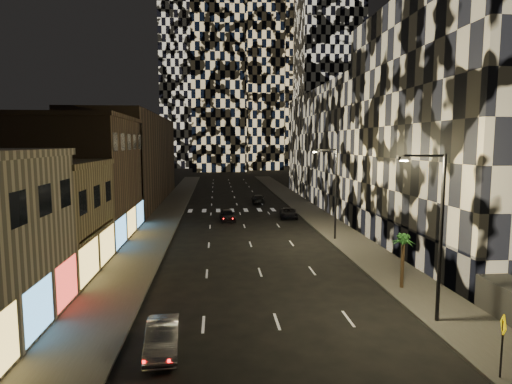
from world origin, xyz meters
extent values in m
cube|color=#47443F|center=(-10.00, 50.00, 0.07)|extent=(4.00, 120.00, 0.15)
cube|color=#47443F|center=(10.00, 50.00, 0.07)|extent=(4.00, 120.00, 0.15)
cube|color=#4C4C47|center=(-7.90, 50.00, 0.07)|extent=(0.20, 120.00, 0.15)
cube|color=#4C4C47|center=(7.90, 50.00, 0.07)|extent=(0.20, 120.00, 0.15)
cube|color=olive|center=(-17.00, 21.00, 4.00)|extent=(10.00, 10.00, 8.00)
cube|color=brown|center=(-17.00, 33.50, 6.00)|extent=(10.00, 15.00, 12.00)
cube|color=brown|center=(-17.00, 60.00, 7.00)|extent=(10.00, 40.00, 14.00)
cube|color=#232326|center=(20.00, 24.50, 11.00)|extent=(16.00, 25.00, 22.00)
cube|color=#383838|center=(12.30, 24.50, 1.50)|extent=(0.60, 25.00, 3.00)
cube|color=#232326|center=(20.00, 57.00, 9.00)|extent=(16.00, 40.00, 18.00)
cube|color=black|center=(35.00, 135.00, 50.00)|extent=(20.00, 20.00, 100.00)
cube|color=black|center=(-12.00, 165.00, 60.00)|extent=(24.00, 24.00, 120.00)
cube|color=black|center=(-2.00, 140.00, 47.50)|extent=(18.00, 18.00, 95.00)
cylinder|color=black|center=(8.60, 10.00, 4.65)|extent=(0.20, 0.20, 9.00)
cylinder|color=black|center=(7.50, 10.00, 9.05)|extent=(2.20, 0.14, 0.14)
cube|color=black|center=(6.40, 10.00, 8.93)|extent=(0.50, 0.25, 0.18)
cube|color=#FFEAB2|center=(6.40, 10.00, 8.81)|extent=(0.35, 0.18, 0.06)
cylinder|color=black|center=(8.60, 30.00, 4.65)|extent=(0.20, 0.20, 9.00)
cylinder|color=black|center=(7.50, 30.00, 9.05)|extent=(2.20, 0.14, 0.14)
cube|color=black|center=(6.40, 30.00, 8.93)|extent=(0.50, 0.25, 0.18)
cube|color=#FFEAB2|center=(6.40, 30.00, 8.81)|extent=(0.35, 0.18, 0.06)
imported|color=#A2A2A7|center=(-5.80, 8.13, 0.69)|extent=(1.74, 4.30, 1.39)
imported|color=black|center=(-1.86, 41.59, 0.73)|extent=(2.08, 4.43, 1.46)
imported|color=black|center=(3.50, 56.95, 0.69)|extent=(2.10, 4.80, 1.37)
imported|color=black|center=(6.13, 42.87, 0.64)|extent=(2.65, 4.82, 1.28)
cylinder|color=black|center=(8.30, 4.36, 1.42)|extent=(0.08, 0.08, 2.54)
cube|color=#FDC600|center=(8.30, 4.36, 2.39)|extent=(0.42, 0.83, 0.89)
cube|color=black|center=(8.27, 4.36, 2.39)|extent=(0.11, 0.21, 0.41)
cylinder|color=#47331E|center=(9.00, 15.34, 1.71)|extent=(0.23, 0.23, 3.12)
sphere|color=#1B4E1C|center=(9.00, 15.34, 3.42)|extent=(0.68, 0.68, 0.68)
cone|color=#1B4E1C|center=(9.23, 15.27, 3.37)|extent=(1.37, 0.64, 0.82)
cone|color=#1B4E1C|center=(9.20, 15.48, 3.37)|extent=(1.26, 1.00, 0.82)
cone|color=#1B4E1C|center=(9.01, 15.58, 3.37)|extent=(0.36, 1.37, 0.82)
cone|color=#1B4E1C|center=(8.82, 15.50, 3.37)|extent=(1.19, 1.11, 0.82)
cone|color=#1B4E1C|center=(8.76, 15.30, 3.37)|extent=(1.38, 0.49, 0.82)
cone|color=#1B4E1C|center=(8.88, 15.13, 3.37)|extent=(0.90, 1.31, 0.82)
cone|color=#1B4E1C|center=(9.09, 15.11, 3.37)|extent=(0.76, 1.36, 0.82)
camera|label=1|loc=(-3.22, -11.19, 9.73)|focal=30.00mm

